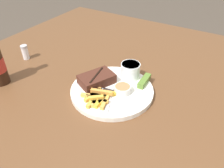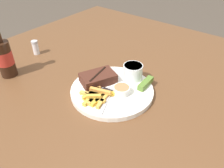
# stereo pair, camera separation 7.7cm
# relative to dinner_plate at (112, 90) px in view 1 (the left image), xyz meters

# --- Properties ---
(dining_table) EXTENTS (1.48, 1.45, 0.76)m
(dining_table) POSITION_rel_dinner_plate_xyz_m (0.00, 0.00, -0.07)
(dining_table) COLOR brown
(dining_table) RESTS_ON ground_plane
(dinner_plate) EXTENTS (0.30, 0.30, 0.02)m
(dinner_plate) POSITION_rel_dinner_plate_xyz_m (0.00, 0.00, 0.00)
(dinner_plate) COLOR white
(dinner_plate) RESTS_ON dining_table
(steak_portion) EXTENTS (0.15, 0.13, 0.04)m
(steak_portion) POSITION_rel_dinner_plate_xyz_m (0.00, 0.07, 0.03)
(steak_portion) COLOR #472319
(steak_portion) RESTS_ON dinner_plate
(fries_pile) EXTENTS (0.13, 0.12, 0.02)m
(fries_pile) POSITION_rel_dinner_plate_xyz_m (-0.07, 0.01, 0.02)
(fries_pile) COLOR gold
(fries_pile) RESTS_ON dinner_plate
(coleslaw_cup) EXTENTS (0.07, 0.07, 0.06)m
(coleslaw_cup) POSITION_rel_dinner_plate_xyz_m (0.10, -0.02, 0.04)
(coleslaw_cup) COLOR white
(coleslaw_cup) RESTS_ON dinner_plate
(dipping_sauce_cup) EXTENTS (0.06, 0.06, 0.03)m
(dipping_sauce_cup) POSITION_rel_dinner_plate_xyz_m (0.00, -0.04, 0.02)
(dipping_sauce_cup) COLOR silver
(dipping_sauce_cup) RESTS_ON dinner_plate
(pickle_spear) EXTENTS (0.08, 0.03, 0.02)m
(pickle_spear) POSITION_rel_dinner_plate_xyz_m (0.09, -0.08, 0.02)
(pickle_spear) COLOR #567A2D
(pickle_spear) RESTS_ON dinner_plate
(fork_utensil) EXTENTS (0.13, 0.06, 0.00)m
(fork_utensil) POSITION_rel_dinner_plate_xyz_m (-0.07, -0.03, 0.01)
(fork_utensil) COLOR #B7B7BC
(fork_utensil) RESTS_ON dinner_plate
(knife_utensil) EXTENTS (0.03, 0.17, 0.01)m
(knife_utensil) POSITION_rel_dinner_plate_xyz_m (-0.03, 0.03, 0.01)
(knife_utensil) COLOR #B7B7BC
(knife_utensil) RESTS_ON dinner_plate
(salt_shaker) EXTENTS (0.03, 0.03, 0.07)m
(salt_shaker) POSITION_rel_dinner_plate_xyz_m (0.01, 0.46, 0.02)
(salt_shaker) COLOR white
(salt_shaker) RESTS_ON dining_table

